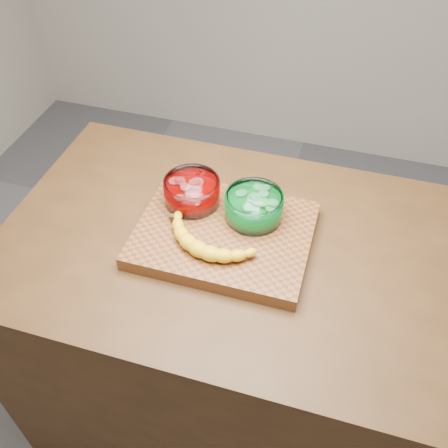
# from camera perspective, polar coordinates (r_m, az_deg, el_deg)

# --- Properties ---
(ground) EXTENTS (3.50, 3.50, 0.00)m
(ground) POSITION_cam_1_polar(r_m,az_deg,el_deg) (2.08, 0.00, -19.00)
(ground) COLOR #5B5B5F
(ground) RESTS_ON ground
(counter) EXTENTS (1.20, 0.80, 0.90)m
(counter) POSITION_cam_1_polar(r_m,az_deg,el_deg) (1.68, 0.00, -12.33)
(counter) COLOR #472B15
(counter) RESTS_ON ground
(cutting_board) EXTENTS (0.45, 0.35, 0.04)m
(cutting_board) POSITION_cam_1_polar(r_m,az_deg,el_deg) (1.31, 0.00, -1.23)
(cutting_board) COLOR brown
(cutting_board) RESTS_ON counter
(bowl_red) EXTENTS (0.15, 0.15, 0.07)m
(bowl_red) POSITION_cam_1_polar(r_m,az_deg,el_deg) (1.35, -3.68, 3.72)
(bowl_red) COLOR white
(bowl_red) RESTS_ON cutting_board
(bowl_green) EXTENTS (0.15, 0.15, 0.07)m
(bowl_green) POSITION_cam_1_polar(r_m,az_deg,el_deg) (1.31, 3.43, 2.00)
(bowl_green) COLOR white
(bowl_green) RESTS_ON cutting_board
(banana) EXTENTS (0.28, 0.16, 0.04)m
(banana) POSITION_cam_1_polar(r_m,az_deg,el_deg) (1.25, -1.51, -1.63)
(banana) COLOR yellow
(banana) RESTS_ON cutting_board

